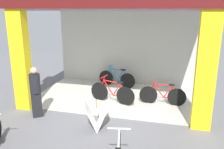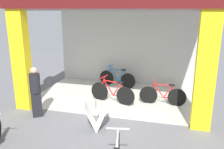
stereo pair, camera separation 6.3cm
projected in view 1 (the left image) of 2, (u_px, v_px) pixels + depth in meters
The scene contains 7 objects.
ground_plane at pixel (105, 117), 7.53m from camera, with size 20.49×20.49×0.00m, color slate.
shop_facade at pixel (118, 40), 8.68m from camera, with size 6.45×3.98×4.10m.
bicycle_inside_0 at pixel (112, 93), 8.55m from camera, with size 1.72×0.54×0.97m.
bicycle_inside_1 at pixel (117, 78), 10.34m from camera, with size 1.68×0.49×0.94m.
bicycle_inside_2 at pixel (163, 95), 8.38m from camera, with size 1.64×0.45×0.90m.
sandwich_board_sign at pixel (97, 116), 6.70m from camera, with size 0.82×0.74×0.79m.
pedestrian_0 at pixel (36, 92), 7.35m from camera, with size 0.46×0.46×1.61m.
Camera 1 is at (1.92, -6.62, 3.33)m, focal length 37.86 mm.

